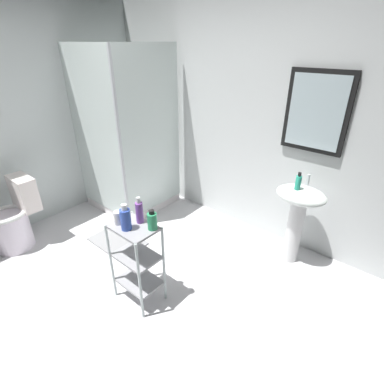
% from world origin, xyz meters
% --- Properties ---
extents(ground_plane, '(4.20, 4.20, 0.02)m').
position_xyz_m(ground_plane, '(0.00, 0.00, -0.01)').
color(ground_plane, silver).
extents(wall_back, '(4.20, 0.14, 2.50)m').
position_xyz_m(wall_back, '(0.01, 1.85, 1.25)').
color(wall_back, silver).
rests_on(wall_back, ground_plane).
extents(shower_stall, '(0.92, 0.92, 2.00)m').
position_xyz_m(shower_stall, '(-1.19, 1.18, 0.46)').
color(shower_stall, white).
rests_on(shower_stall, ground_plane).
extents(pedestal_sink, '(0.46, 0.37, 0.81)m').
position_xyz_m(pedestal_sink, '(0.89, 1.52, 0.58)').
color(pedestal_sink, white).
rests_on(pedestal_sink, ground_plane).
extents(sink_faucet, '(0.03, 0.03, 0.10)m').
position_xyz_m(sink_faucet, '(0.89, 1.64, 0.86)').
color(sink_faucet, silver).
rests_on(sink_faucet, pedestal_sink).
extents(toilet, '(0.37, 0.49, 0.76)m').
position_xyz_m(toilet, '(-1.48, -0.16, 0.31)').
color(toilet, white).
rests_on(toilet, ground_plane).
extents(storage_cart, '(0.38, 0.28, 0.74)m').
position_xyz_m(storage_cart, '(0.10, 0.19, 0.44)').
color(storage_cart, silver).
rests_on(storage_cart, ground_plane).
extents(hand_soap_bottle, '(0.05, 0.05, 0.16)m').
position_xyz_m(hand_soap_bottle, '(0.85, 1.48, 0.88)').
color(hand_soap_bottle, '#2DBC99').
rests_on(hand_soap_bottle, pedestal_sink).
extents(conditioner_bottle_purple, '(0.06, 0.06, 0.22)m').
position_xyz_m(conditioner_bottle_purple, '(0.09, 0.27, 0.83)').
color(conditioner_bottle_purple, purple).
rests_on(conditioner_bottle_purple, storage_cart).
extents(shampoo_bottle_blue, '(0.08, 0.08, 0.21)m').
position_xyz_m(shampoo_bottle_blue, '(0.09, 0.14, 0.83)').
color(shampoo_bottle_blue, blue).
rests_on(shampoo_bottle_blue, storage_cart).
extents(body_wash_bottle_green, '(0.07, 0.07, 0.16)m').
position_xyz_m(body_wash_bottle_green, '(0.23, 0.27, 0.81)').
color(body_wash_bottle_green, '#2F9B63').
rests_on(body_wash_bottle_green, storage_cart).
extents(rinse_cup, '(0.07, 0.07, 0.11)m').
position_xyz_m(rinse_cup, '(-0.02, 0.15, 0.79)').
color(rinse_cup, silver).
rests_on(rinse_cup, storage_cart).
extents(bath_mat, '(0.60, 0.40, 0.02)m').
position_xyz_m(bath_mat, '(-0.70, 0.54, 0.01)').
color(bath_mat, gray).
rests_on(bath_mat, ground_plane).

